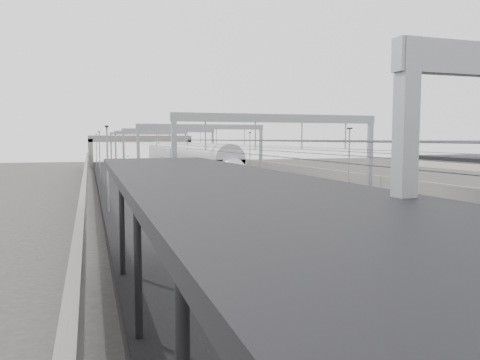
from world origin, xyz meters
TOP-DOWN VIEW (x-y plane):
  - platform_left at (-8.00, 45.00)m, footprint 4.00×120.00m
  - platform_right at (8.00, 45.00)m, footprint 4.00×120.00m
  - tracks at (0.00, 45.00)m, footprint 11.40×140.00m
  - overhead_line at (0.00, 51.62)m, footprint 13.00×140.00m
  - canopy_left at (-8.02, 2.99)m, footprint 4.40×30.00m
  - overbridge at (0.00, 100.00)m, footprint 22.00×2.20m
  - wall_left at (-11.20, 45.00)m, footprint 0.30×120.00m
  - wall_right at (11.20, 45.00)m, footprint 0.30×120.00m
  - train at (1.50, 58.89)m, footprint 2.88×52.55m
  - signal_green at (-5.20, 69.59)m, footprint 0.32×0.32m
  - signal_red_near at (3.20, 64.51)m, footprint 0.32×0.32m
  - signal_red_far at (5.40, 70.88)m, footprint 0.32×0.32m

SIDE VIEW (x-z plane):
  - tracks at x=0.00m, z-range -0.05..0.15m
  - platform_left at x=-8.00m, z-range 0.00..1.00m
  - platform_right at x=8.00m, z-range 0.00..1.00m
  - wall_left at x=-11.20m, z-range 0.00..3.20m
  - wall_right at x=11.20m, z-range 0.00..3.20m
  - train at x=1.50m, z-range -0.05..4.50m
  - signal_green at x=-5.20m, z-range 0.68..4.15m
  - signal_red_near at x=3.20m, z-range 0.68..4.15m
  - signal_red_far at x=5.40m, z-range 0.68..4.15m
  - canopy_left at x=-8.02m, z-range 2.97..7.21m
  - overbridge at x=0.00m, z-range 1.86..8.76m
  - overhead_line at x=0.00m, z-range 2.84..9.44m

